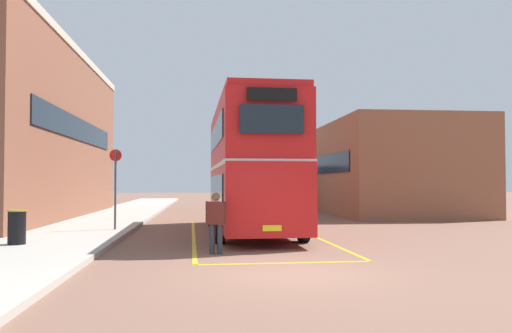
{
  "coord_description": "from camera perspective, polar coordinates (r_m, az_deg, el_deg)",
  "views": [
    {
      "loc": [
        -1.91,
        -10.49,
        1.88
      ],
      "look_at": [
        0.29,
        10.54,
        2.52
      ],
      "focal_mm": 35.99,
      "sensor_mm": 36.0,
      "label": 1
    }
  ],
  "objects": [
    {
      "name": "bus_stop_sign",
      "position": [
        19.58,
        -15.36,
        -1.63
      ],
      "size": [
        0.44,
        0.1,
        2.95
      ],
      "color": "#4C4C51",
      "rests_on": "sidewalk_left"
    },
    {
      "name": "bay_marking_yellow",
      "position": [
        17.28,
        0.0,
        -7.98
      ],
      "size": [
        4.53,
        12.56,
        0.01
      ],
      "color": "gold",
      "rests_on": "ground"
    },
    {
      "name": "litter_bin",
      "position": [
        15.89,
        -25.04,
        -6.12
      ],
      "size": [
        0.51,
        0.51,
        0.96
      ],
      "color": "black",
      "rests_on": "sidewalk_left"
    },
    {
      "name": "sidewalk_left",
      "position": [
        27.73,
        -15.56,
        -5.43
      ],
      "size": [
        4.0,
        57.6,
        0.14
      ],
      "primitive_type": "cube",
      "color": "#A39E93",
      "rests_on": "ground"
    },
    {
      "name": "double_decker_bus",
      "position": [
        19.12,
        -0.66,
        0.16
      ],
      "size": [
        3.06,
        10.53,
        4.75
      ],
      "color": "black",
      "rests_on": "ground"
    },
    {
      "name": "pedestrian_boarding",
      "position": [
        13.48,
        -4.48,
        -5.84
      ],
      "size": [
        0.54,
        0.28,
        1.6
      ],
      "color": "#2D2D38",
      "rests_on": "ground"
    },
    {
      "name": "ground_plane",
      "position": [
        25.03,
        -1.59,
        -6.05
      ],
      "size": [
        135.6,
        135.6,
        0.0
      ],
      "primitive_type": "plane",
      "color": "brown"
    },
    {
      "name": "single_deck_bus",
      "position": [
        39.31,
        1.54,
        -2.1
      ],
      "size": [
        3.39,
        10.14,
        3.02
      ],
      "color": "black",
      "rests_on": "ground"
    },
    {
      "name": "depot_building_right",
      "position": [
        31.85,
        14.43,
        -0.24
      ],
      "size": [
        7.46,
        12.26,
        5.37
      ],
      "color": "brown",
      "rests_on": "ground"
    },
    {
      "name": "brick_building_left",
      "position": [
        28.24,
        -25.06,
        3.34
      ],
      "size": [
        6.2,
        19.71,
        8.6
      ],
      "color": "brown",
      "rests_on": "ground"
    }
  ]
}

